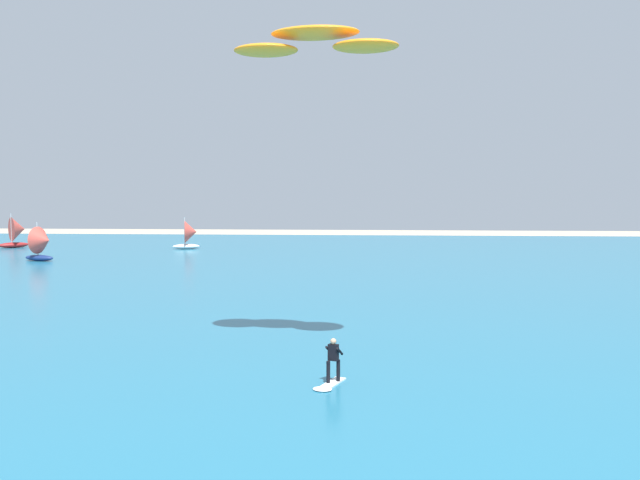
{
  "coord_description": "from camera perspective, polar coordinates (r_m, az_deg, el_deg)",
  "views": [
    {
      "loc": [
        2.05,
        -7.42,
        7.27
      ],
      "look_at": [
        0.27,
        19.29,
        5.22
      ],
      "focal_mm": 38.6,
      "sensor_mm": 36.0,
      "label": 1
    }
  ],
  "objects": [
    {
      "name": "sailboat_center_horizon",
      "position": [
        89.62,
        -23.81,
        0.62
      ],
      "size": [
        3.65,
        3.58,
        4.1
      ],
      "color": "maroon",
      "rests_on": "ocean"
    },
    {
      "name": "kitesurfer",
      "position": [
        25.42,
        0.93,
        -10.59
      ],
      "size": [
        1.24,
        2.02,
        1.67
      ],
      "color": "white",
      "rests_on": "ocean"
    },
    {
      "name": "ocean",
      "position": [
        58.88,
        1.79,
        -2.66
      ],
      "size": [
        160.0,
        90.0,
        0.1
      ],
      "primitive_type": "cube",
      "color": "#236B89",
      "rests_on": "ground"
    },
    {
      "name": "sailboat_mid_right",
      "position": [
        72.18,
        -22.02,
        -0.26
      ],
      "size": [
        3.35,
        2.94,
        3.78
      ],
      "color": "navy",
      "rests_on": "ocean"
    },
    {
      "name": "kite",
      "position": [
        30.03,
        -0.42,
        16.09
      ],
      "size": [
        7.31,
        3.22,
        1.07
      ],
      "color": "orange"
    },
    {
      "name": "sailboat_outermost",
      "position": [
        81.62,
        -10.74,
        0.46
      ],
      "size": [
        3.29,
        2.88,
        3.71
      ],
      "color": "silver",
      "rests_on": "ocean"
    }
  ]
}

